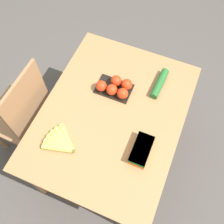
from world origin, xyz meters
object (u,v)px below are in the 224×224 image
(tomato_pack, at_px, (115,87))
(carrot_bag, at_px, (141,150))
(chair, at_px, (23,114))
(cucumber_near, at_px, (160,83))
(banana_bunch, at_px, (61,142))

(tomato_pack, bearing_deg, carrot_bag, -138.29)
(chair, xyz_separation_m, carrot_bag, (-0.02, -0.91, 0.26))
(tomato_pack, bearing_deg, cucumber_near, -60.03)
(chair, xyz_separation_m, tomato_pack, (0.33, -0.60, 0.26))
(tomato_pack, bearing_deg, banana_bunch, 162.01)
(carrot_bag, bearing_deg, banana_bunch, 106.40)
(chair, height_order, banana_bunch, chair)
(tomato_pack, distance_m, cucumber_near, 0.30)
(carrot_bag, height_order, cucumber_near, carrot_bag)
(cucumber_near, bearing_deg, banana_bunch, 146.50)
(banana_bunch, relative_size, cucumber_near, 0.85)
(banana_bunch, xyz_separation_m, cucumber_near, (0.63, -0.42, 0.01))
(banana_bunch, bearing_deg, chair, 71.04)
(banana_bunch, distance_m, carrot_bag, 0.48)
(banana_bunch, xyz_separation_m, tomato_pack, (0.48, -0.16, 0.02))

